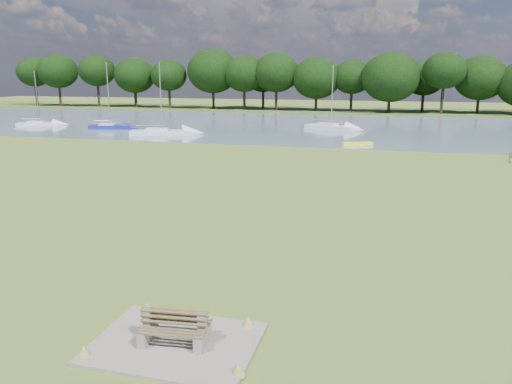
% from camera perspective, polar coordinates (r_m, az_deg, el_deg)
% --- Properties ---
extents(ground, '(220.00, 220.00, 0.00)m').
position_cam_1_polar(ground, '(26.20, 3.52, -1.92)').
color(ground, olive).
extents(river, '(220.00, 40.00, 0.10)m').
position_cam_1_polar(river, '(67.30, 11.00, 7.24)').
color(river, slate).
rests_on(river, ground).
extents(far_bank, '(220.00, 20.00, 0.40)m').
position_cam_1_polar(far_bank, '(97.13, 12.45, 8.99)').
color(far_bank, '#4C6626').
rests_on(far_bank, ground).
extents(concrete_pad, '(4.20, 3.20, 0.10)m').
position_cam_1_polar(concrete_pad, '(13.75, -9.20, -16.71)').
color(concrete_pad, gray).
rests_on(concrete_pad, ground).
extents(bench_pair, '(1.88, 1.23, 0.95)m').
position_cam_1_polar(bench_pair, '(13.53, -9.27, -15.11)').
color(bench_pair, gray).
rests_on(bench_pair, concrete_pad).
extents(kayak, '(3.04, 1.89, 0.30)m').
position_cam_1_polar(kayak, '(50.19, 11.50, 5.43)').
color(kayak, '#FFF71F').
rests_on(kayak, river).
extents(tree_line, '(132.03, 9.04, 10.94)m').
position_cam_1_polar(tree_line, '(93.26, 9.66, 12.94)').
color(tree_line, black).
rests_on(tree_line, far_bank).
extents(sailboat_0, '(7.45, 4.28, 8.14)m').
position_cam_1_polar(sailboat_0, '(58.88, -10.77, 6.89)').
color(sailboat_0, silver).
rests_on(sailboat_0, river).
extents(sailboat_2, '(5.42, 2.71, 8.23)m').
position_cam_1_polar(sailboat_2, '(66.39, -16.36, 7.32)').
color(sailboat_2, navy).
rests_on(sailboat_2, river).
extents(sailboat_3, '(7.04, 4.47, 7.92)m').
position_cam_1_polar(sailboat_3, '(64.08, 8.53, 7.50)').
color(sailboat_3, silver).
rests_on(sailboat_3, river).
extents(sailboat_4, '(5.88, 3.50, 7.18)m').
position_cam_1_polar(sailboat_4, '(74.04, -23.57, 7.27)').
color(sailboat_4, silver).
rests_on(sailboat_4, river).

